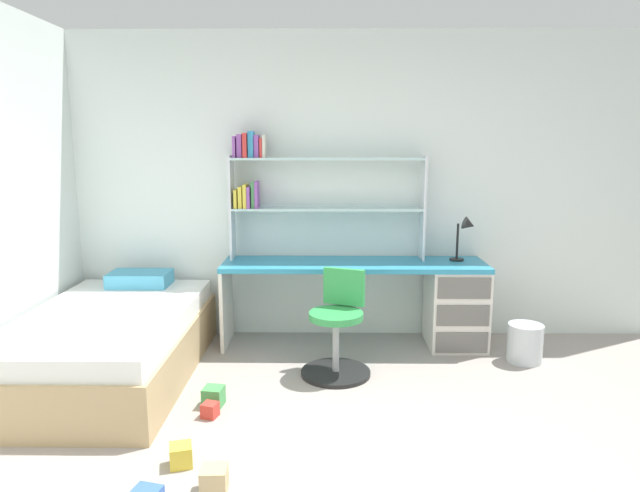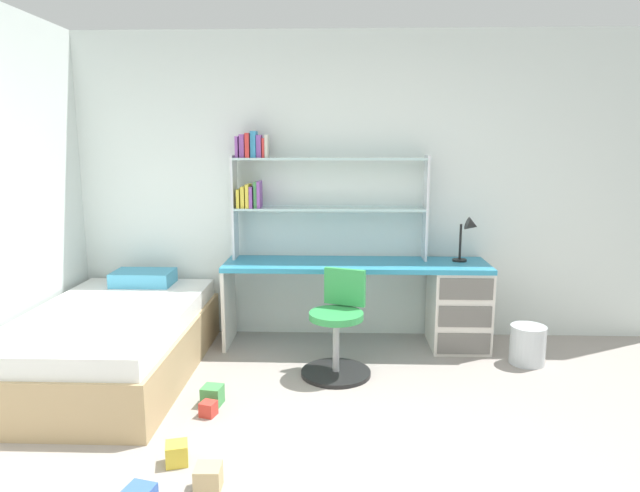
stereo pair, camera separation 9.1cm
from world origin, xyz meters
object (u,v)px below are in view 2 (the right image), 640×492
Objects in this scene: swivel_chair at (338,335)px; waste_bin at (528,345)px; toy_block_red_1 at (208,409)px; toy_block_yellow_4 at (177,453)px; desk at (426,298)px; desk_lamp at (469,232)px; toy_block_green_3 at (212,395)px; toy_block_natural_2 at (208,478)px; bed_platform at (112,342)px; bookshelf_hutch at (302,184)px.

swivel_chair reaches higher than waste_bin.
toy_block_yellow_4 is (-0.04, -0.54, 0.01)m from toy_block_red_1.
swivel_chair reaches higher than toy_block_yellow_4.
waste_bin is (0.74, -0.37, -0.26)m from desk.
desk is 0.97m from swivel_chair.
toy_block_green_3 is (-1.91, -1.21, -0.91)m from desk_lamp.
desk_lamp is 3.28× the size of toy_block_yellow_4.
swivel_chair is at bearing -140.33° from desk.
desk_lamp is 4.17× the size of toy_block_red_1.
toy_block_natural_2 is 1.02× the size of toy_block_green_3.
toy_block_natural_2 is (-0.63, -1.47, -0.24)m from swivel_chair.
bed_platform is 1.43m from toy_block_yellow_4.
desk_lamp is 2.87m from toy_block_yellow_4.
desk reaches higher than waste_bin.
toy_block_green_3 is at bearing 93.15° from toy_block_red_1.
desk_lamp reaches higher than swivel_chair.
waste_bin is (3.15, 0.33, -0.10)m from bed_platform.
desk is 1.12× the size of bed_platform.
bed_platform is 21.36× the size of toy_block_red_1.
bed_platform is (-2.41, -0.69, -0.16)m from desk.
bed_platform is (-1.67, -0.08, -0.05)m from swivel_chair.
desk_lamp is (0.34, 0.05, 0.56)m from desk.
swivel_chair is (-1.09, -0.67, -0.67)m from desk_lamp.
desk is 0.66m from desk_lamp.
bookshelf_hutch is at bearing 71.17° from toy_block_red_1.
toy_block_green_3 reaches higher than toy_block_red_1.
toy_block_red_1 is at bearing 103.14° from toy_block_natural_2.
desk reaches higher than bed_platform.
toy_block_yellow_4 is (-0.22, 0.23, -0.01)m from toy_block_natural_2.
bookshelf_hutch reaches higher than bed_platform.
desk_lamp reaches higher than toy_block_natural_2.
swivel_chair is at bearing -148.46° from desk_lamp.
toy_block_yellow_4 is (-0.86, -1.24, -0.24)m from swivel_chair.
bookshelf_hutch reaches higher than waste_bin.
desk is at bearing 49.19° from toy_block_yellow_4.
swivel_chair is at bearing -170.50° from waste_bin.
desk_lamp is 0.20× the size of bed_platform.
waste_bin is (1.49, 0.25, -0.15)m from swivel_chair.
swivel_chair reaches higher than toy_block_red_1.
bed_platform is at bearing 151.24° from toy_block_green_3.
toy_block_green_3 is (-0.51, -1.31, -1.30)m from bookshelf_hutch.
bed_platform is 15.27× the size of toy_block_natural_2.
swivel_chair reaches higher than toy_block_natural_2.
bed_platform is 0.98m from toy_block_green_3.
swivel_chair is 6.62× the size of toy_block_yellow_4.
desk_lamp reaches higher than toy_block_red_1.
swivel_chair reaches higher than toy_block_green_3.
desk is 2.52m from toy_block_natural_2.
toy_block_green_3 is at bearing 87.08° from toy_block_yellow_4.
toy_block_yellow_4 is at bearing -130.81° from desk.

